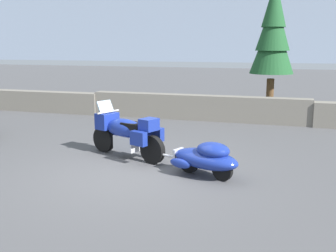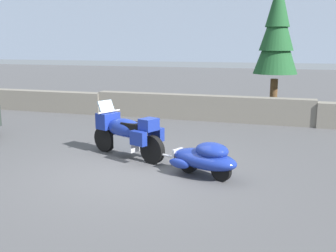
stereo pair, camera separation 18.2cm
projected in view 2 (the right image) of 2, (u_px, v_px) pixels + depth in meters
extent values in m
plane|color=#4C4C4F|center=(134.00, 172.00, 8.45)|extent=(80.00, 80.00, 0.00)
cube|color=slate|center=(17.00, 100.00, 16.58)|extent=(8.00, 0.52, 0.84)
cube|color=slate|center=(200.00, 108.00, 14.23)|extent=(8.00, 0.49, 0.91)
cube|color=#99A8BF|center=(283.00, 24.00, 96.59)|extent=(240.00, 80.00, 16.00)
cylinder|color=black|center=(105.00, 139.00, 10.00)|extent=(0.66, 0.38, 0.66)
cylinder|color=black|center=(152.00, 150.00, 8.96)|extent=(0.66, 0.38, 0.66)
cube|color=silver|center=(129.00, 142.00, 9.44)|extent=(0.72, 0.63, 0.36)
ellipsoid|color=navy|center=(125.00, 128.00, 9.44)|extent=(1.28, 0.86, 0.48)
cube|color=navy|center=(108.00, 120.00, 9.81)|extent=(0.53, 0.62, 0.40)
cube|color=#9EB7C6|center=(106.00, 107.00, 9.77)|extent=(0.34, 0.48, 0.34)
cube|color=black|center=(134.00, 126.00, 9.23)|extent=(0.65, 0.54, 0.16)
cube|color=navy|center=(149.00, 124.00, 8.91)|extent=(0.45, 0.49, 0.28)
cube|color=navy|center=(138.00, 138.00, 8.77)|extent=(0.43, 0.30, 0.32)
cube|color=navy|center=(156.00, 134.00, 9.22)|extent=(0.43, 0.30, 0.32)
cylinder|color=silver|center=(109.00, 112.00, 9.73)|extent=(0.30, 0.66, 0.04)
cylinder|color=silver|center=(106.00, 130.00, 9.92)|extent=(0.26, 0.16, 0.54)
cylinder|color=black|center=(188.00, 163.00, 8.33)|extent=(0.45, 0.26, 0.44)
cylinder|color=black|center=(221.00, 171.00, 7.81)|extent=(0.45, 0.26, 0.44)
ellipsoid|color=navy|center=(204.00, 159.00, 8.04)|extent=(1.65, 1.20, 0.40)
ellipsoid|color=navy|center=(212.00, 150.00, 7.88)|extent=(0.88, 0.79, 0.32)
cube|color=silver|center=(178.00, 154.00, 8.49)|extent=(0.18, 0.32, 0.24)
ellipsoid|color=navy|center=(179.00, 164.00, 8.08)|extent=(0.53, 0.33, 0.20)
ellipsoid|color=navy|center=(197.00, 157.00, 8.56)|extent=(0.53, 0.33, 0.20)
cylinder|color=silver|center=(164.00, 155.00, 8.75)|extent=(0.67, 0.31, 0.05)
cylinder|color=brown|center=(273.00, 98.00, 14.64)|extent=(0.28, 0.28, 1.46)
cone|color=#1E5128|center=(276.00, 42.00, 14.21)|extent=(1.61, 1.61, 2.31)
cone|color=#1E5128|center=(278.00, 22.00, 14.07)|extent=(1.24, 1.24, 2.02)
cone|color=#1E5128|center=(279.00, 2.00, 13.93)|extent=(0.88, 0.88, 1.73)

